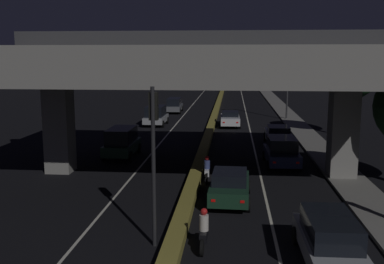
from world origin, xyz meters
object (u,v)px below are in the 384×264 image
Objects in this scene: car_silver_fourth at (278,135)px; car_dark_green_second at (230,186)px; street_lamp at (285,77)px; car_dark_blue_third at (282,151)px; motorcycle_black_filtering_near at (204,232)px; motorcycle_white_filtering_mid at (207,170)px; car_dark_green_lead_oncoming at (122,142)px; car_white_fifth at (230,119)px; car_grey_third_oncoming at (174,105)px; traffic_light_left_of_median at (154,139)px; car_silver_lead at (330,239)px; car_silver_second_oncoming at (156,115)px.

car_dark_green_second is at bearing 165.82° from car_silver_fourth.
street_lamp is 1.83× the size of car_dark_blue_third.
motorcycle_black_filtering_near is 0.89× the size of motorcycle_white_filtering_mid.
car_dark_green_second is 1.02× the size of car_dark_green_lead_oncoming.
car_dark_green_lead_oncoming is at bearing 151.72° from car_white_fifth.
car_grey_third_oncoming reaches higher than motorcycle_black_filtering_near.
car_white_fifth is at bearing 84.92° from traffic_light_left_of_median.
car_silver_fourth is at bearing -158.91° from car_white_fifth.
car_dark_green_lead_oncoming is at bearing 41.52° from car_dark_green_second.
car_grey_third_oncoming is (-10.05, 38.93, 0.08)m from car_silver_lead.
traffic_light_left_of_median is 0.74× the size of street_lamp.
car_silver_fourth is at bearing -12.36° from car_dark_green_second.
car_dark_green_second reaches higher than car_white_fifth.
street_lamp is at bearing -8.70° from motorcycle_black_filtering_near.
car_dark_green_lead_oncoming is at bearing -2.34° from car_grey_third_oncoming.
car_silver_fourth is (0.44, 6.58, -0.11)m from car_dark_blue_third.
traffic_light_left_of_median is 3.19× the size of motorcycle_black_filtering_near.
car_silver_second_oncoming is (-7.31, 22.65, 0.24)m from car_dark_green_second.
car_dark_green_lead_oncoming is (-10.31, 1.44, 0.14)m from car_dark_blue_third.
car_grey_third_oncoming is at bearing 96.36° from traffic_light_left_of_median.
car_dark_blue_third is at bearing -169.62° from car_white_fifth.
car_silver_lead is 1.14× the size of car_dark_green_lead_oncoming.
car_dark_blue_third is 18.56m from car_silver_second_oncoming.
car_dark_green_lead_oncoming is at bearing 45.46° from motorcycle_white_filtering_mid.
car_silver_fourth is 1.02× the size of car_white_fifth.
motorcycle_black_filtering_near is at bearing -100.89° from street_lamp.
car_dark_green_second is 11.32m from car_dark_green_lead_oncoming.
car_grey_third_oncoming is (-10.37, 18.99, 0.16)m from car_silver_fourth.
motorcycle_white_filtering_mid is at bearing 9.28° from car_grey_third_oncoming.
car_dark_blue_third is at bearing 0.00° from car_silver_lead.
car_silver_second_oncoming reaches higher than car_dark_blue_third.
motorcycle_white_filtering_mid is at bearing 175.26° from car_white_fifth.
car_dark_green_lead_oncoming reaches higher than motorcycle_black_filtering_near.
traffic_light_left_of_median reaches higher than car_silver_lead.
motorcycle_white_filtering_mid is (-0.39, 8.59, -0.03)m from motorcycle_black_filtering_near.
car_silver_lead is at bearing 21.29° from car_silver_second_oncoming.
traffic_light_left_of_median is at bearing -103.85° from street_lamp.
car_silver_second_oncoming is at bearing 19.86° from car_dark_green_second.
motorcycle_black_filtering_near is at bearing 14.19° from car_silver_second_oncoming.
motorcycle_white_filtering_mid is (-1.11, -19.38, -0.15)m from car_white_fifth.
car_dark_green_lead_oncoming is (-12.71, -19.10, -3.45)m from street_lamp.
car_grey_third_oncoming reaches higher than car_white_fifth.
car_white_fifth is 2.46× the size of motorcycle_black_filtering_near.
car_silver_fourth is 11.92m from car_dark_green_lead_oncoming.
car_dark_green_second is 5.31m from motorcycle_black_filtering_near.
car_dark_green_lead_oncoming reaches higher than car_silver_lead.
street_lamp is 1.62× the size of car_silver_lead.
motorcycle_white_filtering_mid is (6.07, -19.31, -0.41)m from car_silver_second_oncoming.
street_lamp is at bearing -17.91° from motorcycle_white_filtering_mid.
car_dark_green_lead_oncoming is 13.93m from car_silver_second_oncoming.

